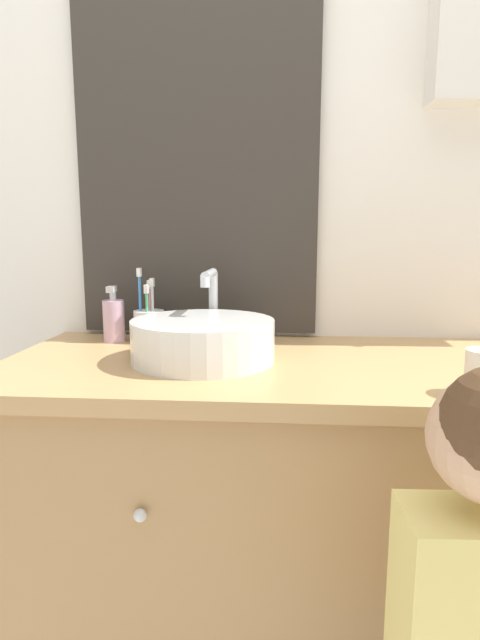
{
  "coord_description": "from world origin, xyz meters",
  "views": [
    {
      "loc": [
        -0.06,
        -0.78,
        1.06
      ],
      "look_at": [
        -0.15,
        0.26,
        0.88
      ],
      "focal_mm": 28.0,
      "sensor_mm": 36.0,
      "label": 1
    }
  ],
  "objects_px": {
    "toothbrush_holder": "(149,324)",
    "soap_dispenser": "(114,320)",
    "sink_basin": "(204,338)",
    "child_figure": "(477,639)"
  },
  "relations": [
    {
      "from": "child_figure",
      "to": "soap_dispenser",
      "type": "bearing_deg",
      "value": 136.25
    },
    {
      "from": "sink_basin",
      "to": "child_figure",
      "type": "xyz_separation_m",
      "value": [
        0.43,
        -0.49,
        -0.3
      ]
    },
    {
      "from": "child_figure",
      "to": "toothbrush_holder",
      "type": "bearing_deg",
      "value": 131.92
    },
    {
      "from": "soap_dispenser",
      "to": "child_figure",
      "type": "height_order",
      "value": "soap_dispenser"
    },
    {
      "from": "sink_basin",
      "to": "toothbrush_holder",
      "type": "height_order",
      "value": "sink_basin"
    },
    {
      "from": "soap_dispenser",
      "to": "child_figure",
      "type": "bearing_deg",
      "value": -43.75
    },
    {
      "from": "soap_dispenser",
      "to": "child_figure",
      "type": "relative_size",
      "value": 0.16
    },
    {
      "from": "toothbrush_holder",
      "to": "soap_dispenser",
      "type": "xyz_separation_m",
      "value": [
        -0.09,
        -0.01,
        0.01
      ]
    },
    {
      "from": "soap_dispenser",
      "to": "child_figure",
      "type": "distance_m",
      "value": 1.01
    },
    {
      "from": "toothbrush_holder",
      "to": "soap_dispenser",
      "type": "bearing_deg",
      "value": -176.33
    }
  ]
}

